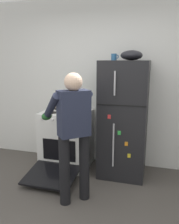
{
  "coord_description": "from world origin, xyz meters",
  "views": [
    {
      "loc": [
        0.81,
        -1.83,
        1.74
      ],
      "look_at": [
        -0.1,
        1.32,
        1.0
      ],
      "focal_mm": 37.36,
      "sensor_mm": 36.0,
      "label": 1
    }
  ],
  "objects_px": {
    "pepper_mill": "(54,103)",
    "red_pot": "(74,109)",
    "person_cook": "(73,126)",
    "stove_range": "(66,140)",
    "coffee_mug": "(114,57)",
    "mixing_bowl": "(132,55)",
    "refrigerator": "(124,119)"
  },
  "relations": [
    {
      "from": "pepper_mill",
      "to": "red_pot",
      "type": "bearing_deg",
      "value": -28.52
    },
    {
      "from": "red_pot",
      "to": "pepper_mill",
      "type": "xyz_separation_m",
      "value": [
        -0.46,
        0.25,
        0.03
      ]
    },
    {
      "from": "person_cook",
      "to": "stove_range",
      "type": "bearing_deg",
      "value": 116.75
    },
    {
      "from": "coffee_mug",
      "to": "pepper_mill",
      "type": "xyz_separation_m",
      "value": [
        -1.05,
        0.15,
        -0.76
      ]
    },
    {
      "from": "red_pot",
      "to": "mixing_bowl",
      "type": "distance_m",
      "value": 1.17
    },
    {
      "from": "red_pot",
      "to": "pepper_mill",
      "type": "relative_size",
      "value": 2.01
    },
    {
      "from": "coffee_mug",
      "to": "mixing_bowl",
      "type": "bearing_deg",
      "value": -10.99
    },
    {
      "from": "coffee_mug",
      "to": "red_pot",
      "type": "bearing_deg",
      "value": -170.39
    },
    {
      "from": "coffee_mug",
      "to": "mixing_bowl",
      "type": "distance_m",
      "value": 0.26
    },
    {
      "from": "coffee_mug",
      "to": "pepper_mill",
      "type": "distance_m",
      "value": 1.3
    },
    {
      "from": "stove_range",
      "to": "red_pot",
      "type": "height_order",
      "value": "red_pot"
    },
    {
      "from": "mixing_bowl",
      "to": "stove_range",
      "type": "bearing_deg",
      "value": -178.98
    },
    {
      "from": "coffee_mug",
      "to": "pepper_mill",
      "type": "bearing_deg",
      "value": 171.87
    },
    {
      "from": "refrigerator",
      "to": "mixing_bowl",
      "type": "height_order",
      "value": "mixing_bowl"
    },
    {
      "from": "stove_range",
      "to": "pepper_mill",
      "type": "bearing_deg",
      "value": 144.0
    },
    {
      "from": "red_pot",
      "to": "pepper_mill",
      "type": "distance_m",
      "value": 0.52
    },
    {
      "from": "refrigerator",
      "to": "red_pot",
      "type": "distance_m",
      "value": 0.78
    },
    {
      "from": "pepper_mill",
      "to": "mixing_bowl",
      "type": "distance_m",
      "value": 1.54
    },
    {
      "from": "refrigerator",
      "to": "pepper_mill",
      "type": "height_order",
      "value": "refrigerator"
    },
    {
      "from": "refrigerator",
      "to": "mixing_bowl",
      "type": "distance_m",
      "value": 0.94
    },
    {
      "from": "pepper_mill",
      "to": "mixing_bowl",
      "type": "xyz_separation_m",
      "value": [
        1.31,
        -0.2,
        0.78
      ]
    },
    {
      "from": "stove_range",
      "to": "person_cook",
      "type": "distance_m",
      "value": 1.1
    },
    {
      "from": "person_cook",
      "to": "pepper_mill",
      "type": "height_order",
      "value": "person_cook"
    },
    {
      "from": "refrigerator",
      "to": "coffee_mug",
      "type": "xyz_separation_m",
      "value": [
        -0.18,
        0.05,
        0.91
      ]
    },
    {
      "from": "person_cook",
      "to": "mixing_bowl",
      "type": "relative_size",
      "value": 5.16
    },
    {
      "from": "stove_range",
      "to": "mixing_bowl",
      "type": "relative_size",
      "value": 3.96
    },
    {
      "from": "refrigerator",
      "to": "red_pot",
      "type": "relative_size",
      "value": 4.81
    },
    {
      "from": "refrigerator",
      "to": "red_pot",
      "type": "height_order",
      "value": "refrigerator"
    },
    {
      "from": "mixing_bowl",
      "to": "person_cook",
      "type": "bearing_deg",
      "value": -122.41
    },
    {
      "from": "red_pot",
      "to": "coffee_mug",
      "type": "relative_size",
      "value": 3.21
    },
    {
      "from": "refrigerator",
      "to": "person_cook",
      "type": "distance_m",
      "value": 1.02
    },
    {
      "from": "person_cook",
      "to": "coffee_mug",
      "type": "xyz_separation_m",
      "value": [
        0.31,
        0.94,
        0.82
      ]
    }
  ]
}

